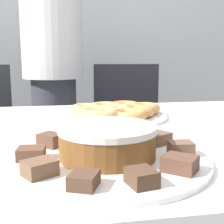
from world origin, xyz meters
TOP-DOWN VIEW (x-y plane):
  - wall_back at (0.00, 1.58)m, footprint 8.00×0.05m
  - table at (0.00, 0.00)m, footprint 1.69×0.97m
  - person_standing at (-0.14, 0.87)m, footprint 0.32×0.32m
  - office_chair_right at (0.28, 0.88)m, footprint 0.48×0.48m
  - plate_cake at (-0.03, -0.26)m, footprint 0.40×0.40m
  - plate_donuts at (0.07, 0.18)m, footprint 0.35×0.35m
  - frosted_cake at (-0.03, -0.26)m, footprint 0.19×0.19m
  - lamington_0 at (-0.09, -0.39)m, footprint 0.06×0.06m
  - lamington_1 at (0.00, -0.40)m, footprint 0.05×0.05m
  - lamington_2 at (0.08, -0.35)m, footprint 0.07×0.07m
  - lamington_3 at (0.12, -0.27)m, footprint 0.05×0.04m
  - lamington_4 at (0.10, -0.18)m, footprint 0.07×0.07m
  - lamington_5 at (0.03, -0.12)m, footprint 0.05×0.06m
  - lamington_6 at (-0.06, -0.12)m, footprint 0.06×0.07m
  - lamington_7 at (-0.14, -0.16)m, footprint 0.06×0.06m
  - lamington_8 at (-0.18, -0.24)m, footprint 0.05×0.05m
  - lamington_9 at (-0.16, -0.33)m, footprint 0.07×0.06m
  - donut_0 at (0.07, 0.18)m, footprint 0.12×0.12m
  - donut_1 at (0.14, 0.14)m, footprint 0.11×0.11m
  - donut_2 at (0.17, 0.19)m, footprint 0.11×0.11m
  - donut_3 at (0.12, 0.25)m, footprint 0.11×0.11m
  - donut_4 at (0.05, 0.25)m, footprint 0.12×0.12m
  - donut_5 at (-0.03, 0.23)m, footprint 0.10×0.10m
  - donut_6 at (-0.02, 0.15)m, footprint 0.11×0.11m
  - donut_7 at (0.00, 0.10)m, footprint 0.13×0.13m
  - donut_8 at (0.09, 0.09)m, footprint 0.12×0.12m

SIDE VIEW (x-z plane):
  - office_chair_right at x=0.28m, z-range -0.02..0.89m
  - table at x=0.00m, z-range 0.29..1.04m
  - plate_donuts at x=0.07m, z-range 0.75..0.76m
  - plate_cake at x=-0.03m, z-range 0.75..0.76m
  - lamington_0 at x=-0.09m, z-range 0.76..0.78m
  - lamington_5 at x=0.03m, z-range 0.76..0.78m
  - lamington_8 at x=-0.18m, z-range 0.76..0.78m
  - lamington_1 at x=0.00m, z-range 0.76..0.78m
  - lamington_4 at x=0.10m, z-range 0.76..0.78m
  - lamington_9 at x=-0.16m, z-range 0.76..0.78m
  - lamington_6 at x=-0.06m, z-range 0.76..0.78m
  - lamington_2 at x=0.08m, z-range 0.76..0.78m
  - lamington_3 at x=0.12m, z-range 0.76..0.78m
  - lamington_7 at x=-0.14m, z-range 0.76..0.78m
  - donut_4 at x=0.05m, z-range 0.76..0.79m
  - donut_5 at x=-0.03m, z-range 0.76..0.79m
  - donut_8 at x=0.09m, z-range 0.76..0.79m
  - donut_3 at x=0.12m, z-range 0.76..0.79m
  - donut_0 at x=0.07m, z-range 0.76..0.79m
  - donut_6 at x=-0.02m, z-range 0.76..0.79m
  - donut_1 at x=0.14m, z-range 0.76..0.79m
  - donut_2 at x=0.17m, z-range 0.76..0.79m
  - donut_7 at x=0.00m, z-range 0.76..0.79m
  - frosted_cake at x=-0.03m, z-range 0.76..0.82m
  - person_standing at x=-0.14m, z-range 0.05..1.74m
  - wall_back at x=0.00m, z-range 0.00..2.60m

